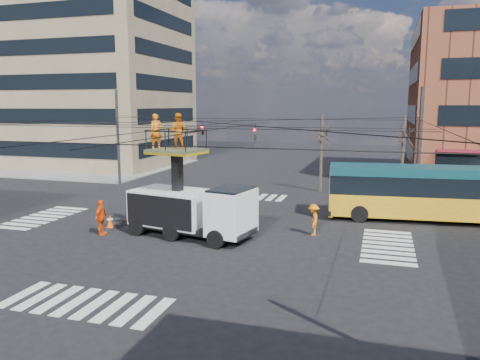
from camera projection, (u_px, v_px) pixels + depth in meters
name	position (u px, v px, depth m)	size (l,w,h in m)	color
ground	(196.00, 230.00, 25.52)	(120.00, 120.00, 0.00)	black
sidewalk_nw	(91.00, 167.00, 51.39)	(18.00, 18.00, 0.12)	slate
crosswalks	(196.00, 230.00, 25.52)	(22.40, 22.40, 0.02)	silver
building_tower	(93.00, 30.00, 52.12)	(18.06, 16.06, 30.00)	#7D694F
overhead_network	(197.00, 151.00, 25.24)	(24.24, 24.24, 8.00)	#2D2D30
tree_a	(322.00, 133.00, 36.10)	(2.00, 2.00, 6.00)	#382B21
tree_b	(404.00, 134.00, 34.37)	(2.00, 2.00, 6.00)	#382B21
utility_truck	(191.00, 197.00, 23.97)	(7.31, 3.70, 6.33)	black
city_bus	(431.00, 192.00, 27.31)	(11.85, 3.72, 3.20)	orange
traffic_cone	(110.00, 221.00, 26.04)	(0.36, 0.36, 0.71)	#FF5C0A
worker_ground	(101.00, 217.00, 24.43)	(1.09, 0.46, 1.87)	#FF5810
flagger	(313.00, 220.00, 24.39)	(1.07, 0.61, 1.65)	orange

